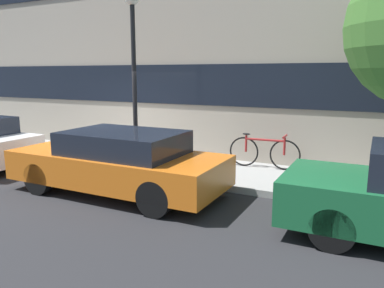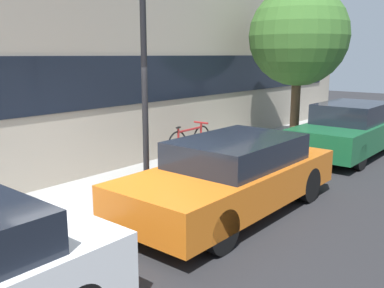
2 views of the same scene
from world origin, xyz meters
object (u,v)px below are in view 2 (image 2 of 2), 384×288
object	(u,v)px
parked_car_orange	(232,175)
lamp_post	(144,56)
street_tree	(299,36)
bicycle	(190,141)
parked_car_green	(349,130)

from	to	relation	value
parked_car_orange	lamp_post	distance (m)	2.59
parked_car_orange	lamp_post	size ratio (longest dim) A/B	1.11
street_tree	lamp_post	bearing A→B (deg)	-179.95
bicycle	street_tree	distance (m)	4.30
parked_car_green	bicycle	xyz separation A→B (m)	(-3.38, 2.85, -0.15)
parked_car_green	street_tree	distance (m)	2.93
parked_car_orange	bicycle	distance (m)	3.63
parked_car_orange	street_tree	bearing A→B (deg)	-164.32
street_tree	parked_car_green	bearing A→B (deg)	-79.77
bicycle	lamp_post	size ratio (longest dim) A/B	0.43
lamp_post	street_tree	bearing A→B (deg)	0.05
parked_car_green	bicycle	world-z (taller)	parked_car_green
bicycle	street_tree	size ratio (longest dim) A/B	0.40
parked_car_green	bicycle	bearing A→B (deg)	-40.10
parked_car_orange	street_tree	size ratio (longest dim) A/B	1.01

